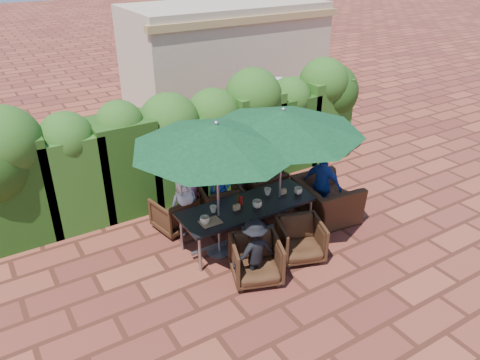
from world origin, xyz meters
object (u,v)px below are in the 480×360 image
dining_table (248,208)px  chair_far_left (174,212)px  chair_near_left (256,258)px  umbrella_left (217,136)px  chair_near_right (300,238)px  umbrella_right (283,121)px  chair_end_right (326,194)px  chair_far_right (260,185)px  chair_far_mid (221,200)px

dining_table → chair_far_left: 1.47m
dining_table → chair_near_left: chair_near_left is taller
dining_table → chair_near_left: bearing=-115.3°
umbrella_left → chair_far_left: size_ratio=3.83×
chair_near_left → chair_near_right: chair_near_left is taller
umbrella_right → dining_table: bearing=174.4°
umbrella_left → chair_near_right: 2.31m
chair_near_left → chair_end_right: 2.38m
dining_table → chair_far_right: 1.39m
dining_table → umbrella_right: size_ratio=0.90×
umbrella_right → chair_near_right: umbrella_right is taller
chair_end_right → dining_table: bearing=93.6°
chair_far_left → chair_far_mid: bearing=160.9°
chair_near_right → umbrella_left: bearing=162.6°
dining_table → chair_near_left: 1.11m
chair_far_mid → chair_end_right: bearing=162.1°
chair_far_left → umbrella_left: bearing=96.8°
chair_near_right → dining_table: bearing=139.2°
chair_far_mid → chair_near_left: chair_far_mid is taller
umbrella_left → chair_end_right: (2.37, -0.07, -1.70)m
chair_far_right → chair_near_left: chair_far_right is taller
umbrella_right → chair_far_mid: 2.17m
chair_far_right → chair_near_right: 1.93m
chair_far_left → chair_far_right: 1.90m
chair_far_left → chair_far_mid: chair_far_mid is taller
umbrella_left → umbrella_right: same height
dining_table → chair_far_right: size_ratio=2.94×
chair_far_right → umbrella_left: bearing=29.9°
umbrella_left → umbrella_right: 1.26m
chair_near_left → chair_end_right: bearing=41.9°
umbrella_right → chair_far_mid: umbrella_right is taller
dining_table → umbrella_right: 1.67m
umbrella_left → umbrella_right: size_ratio=1.00×
chair_far_left → chair_near_left: chair_near_left is taller
dining_table → chair_end_right: (1.75, -0.11, -0.16)m
chair_far_mid → chair_end_right: 2.07m
chair_far_mid → dining_table: bearing=104.6°
umbrella_right → chair_end_right: (1.11, -0.04, -1.70)m
chair_far_mid → chair_near_left: (-0.42, -1.90, -0.01)m
chair_far_left → chair_near_left: size_ratio=0.91×
umbrella_left → umbrella_right: (1.26, -0.02, 0.00)m
chair_far_right → chair_far_mid: bearing=0.3°
dining_table → chair_far_left: (-0.96, 1.06, -0.31)m
umbrella_right → chair_far_left: umbrella_right is taller
chair_near_left → chair_near_right: bearing=25.7°
dining_table → chair_far_mid: 0.96m
chair_far_mid → chair_near_right: size_ratio=1.06×
umbrella_left → chair_end_right: bearing=-1.6°
chair_far_right → chair_near_left: 2.41m
chair_far_right → chair_end_right: chair_end_right is taller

